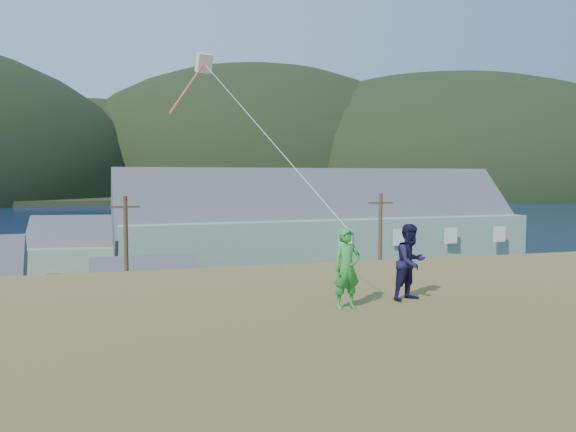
# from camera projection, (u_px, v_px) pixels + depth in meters

# --- Properties ---
(ground) EXTENTS (900.00, 900.00, 0.00)m
(ground) POSITION_uv_depth(u_px,v_px,m) (165.00, 363.00, 30.57)
(ground) COLOR #0A1638
(ground) RESTS_ON ground
(grass_strip) EXTENTS (110.00, 8.00, 0.10)m
(grass_strip) POSITION_uv_depth(u_px,v_px,m) (167.00, 375.00, 28.65)
(grass_strip) COLOR #4C3D19
(grass_strip) RESTS_ON ground
(waterfront_lot) EXTENTS (72.00, 36.00, 0.12)m
(waterfront_lot) POSITION_uv_depth(u_px,v_px,m) (153.00, 297.00, 46.90)
(waterfront_lot) COLOR #28282B
(waterfront_lot) RESTS_ON ground
(wharf) EXTENTS (26.00, 14.00, 0.90)m
(wharf) POSITION_uv_depth(u_px,v_px,m) (94.00, 257.00, 67.35)
(wharf) COLOR gray
(wharf) RESTS_ON ground
(far_shore) EXTENTS (900.00, 320.00, 2.00)m
(far_shore) POSITION_uv_depth(u_px,v_px,m) (134.00, 191.00, 347.48)
(far_shore) COLOR black
(far_shore) RESTS_ON ground
(far_hills) EXTENTS (760.00, 265.00, 143.00)m
(far_hills) POSITION_uv_depth(u_px,v_px,m) (201.00, 191.00, 308.36)
(far_hills) COLOR black
(far_hills) RESTS_ON ground
(lodge) EXTENTS (38.10, 12.81, 13.20)m
(lodge) POSITION_uv_depth(u_px,v_px,m) (324.00, 231.00, 52.14)
(lodge) COLOR gray
(lodge) RESTS_ON waterfront_lot
(shed_white) EXTENTS (7.41, 5.20, 5.62)m
(shed_white) POSITION_uv_depth(u_px,v_px,m) (144.00, 293.00, 38.44)
(shed_white) COLOR white
(shed_white) RESTS_ON waterfront_lot
(shed_palegreen_far) EXTENTS (12.36, 8.07, 7.82)m
(shed_palegreen_far) POSITION_uv_depth(u_px,v_px,m) (93.00, 252.00, 53.43)
(shed_palegreen_far) COLOR gray
(shed_palegreen_far) RESTS_ON waterfront_lot
(utility_poles) EXTENTS (34.05, 0.24, 9.33)m
(utility_poles) POSITION_uv_depth(u_px,v_px,m) (103.00, 277.00, 30.83)
(utility_poles) COLOR #47331E
(utility_poles) RESTS_ON waterfront_lot
(parked_cars) EXTENTS (25.68, 12.91, 1.58)m
(parked_cars) POSITION_uv_depth(u_px,v_px,m) (42.00, 285.00, 48.16)
(parked_cars) COLOR silver
(parked_cars) RESTS_ON waterfront_lot
(kite_flyer_green) EXTENTS (0.71, 0.52, 1.81)m
(kite_flyer_green) POSITION_uv_depth(u_px,v_px,m) (347.00, 268.00, 12.58)
(kite_flyer_green) COLOR green
(kite_flyer_green) RESTS_ON hillside
(kite_flyer_navy) EXTENTS (1.07, 0.95, 1.84)m
(kite_flyer_navy) POSITION_uv_depth(u_px,v_px,m) (411.00, 262.00, 13.45)
(kite_flyer_navy) COLOR #161335
(kite_flyer_navy) RESTS_ON hillside
(kite_rig) EXTENTS (1.86, 3.06, 7.60)m
(kite_rig) POSITION_uv_depth(u_px,v_px,m) (203.00, 68.00, 16.63)
(kite_rig) COLOR beige
(kite_rig) RESTS_ON ground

